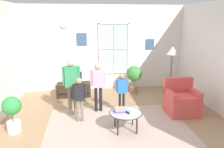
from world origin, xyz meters
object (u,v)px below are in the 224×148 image
coffee_table (126,114)px  book_stack (120,110)px  armchair (181,101)px  potted_plant_by_window (134,75)px  cup (131,111)px  tv_stand (74,90)px  person_blue_shirt (122,88)px  remote_near_books (127,112)px  television (73,77)px  person_black_shirt (79,95)px  floor_lamp (172,56)px  person_pink_shirt (98,81)px  potted_plant_corner (12,111)px  person_green_shirt (72,80)px

coffee_table → book_stack: bearing=157.6°
armchair → potted_plant_by_window: size_ratio=0.98×
armchair → cup: bearing=-152.9°
tv_stand → armchair: 3.21m
person_blue_shirt → remote_near_books: bearing=-93.5°
tv_stand → television: television is taller
cup → person_blue_shirt: person_blue_shirt is taller
person_black_shirt → floor_lamp: floor_lamp is taller
person_pink_shirt → floor_lamp: bearing=8.9°
coffee_table → person_black_shirt: bearing=151.0°
coffee_table → potted_plant_corner: 2.39m
potted_plant_corner → remote_near_books: bearing=-5.7°
television → coffee_table: television is taller
tv_stand → armchair: bearing=-30.4°
person_pink_shirt → television: bearing=118.8°
cup → person_pink_shirt: 1.34m
armchair → floor_lamp: size_ratio=0.53×
television → person_green_shirt: size_ratio=0.35×
book_stack → person_black_shirt: (-0.86, 0.50, 0.21)m
armchair → floor_lamp: 1.25m
potted_plant_corner → floor_lamp: floor_lamp is taller
armchair → person_green_shirt: person_green_shirt is taller
book_stack → potted_plant_corner: bearing=175.8°
person_black_shirt → floor_lamp: 2.77m
tv_stand → television: (0.00, -0.00, 0.40)m
coffee_table → cup: bearing=-26.6°
tv_stand → book_stack: (1.07, -2.28, 0.25)m
remote_near_books → floor_lamp: (1.53, 1.43, 0.94)m
person_pink_shirt → person_black_shirt: 0.73m
person_green_shirt → person_blue_shirt: bearing=-0.4°
cup → potted_plant_corner: potted_plant_corner is taller
television → book_stack: size_ratio=2.10×
television → remote_near_books: television is taller
television → potted_plant_by_window: 1.93m
person_green_shirt → person_blue_shirt: 1.28m
book_stack → armchair: bearing=21.0°
remote_near_books → floor_lamp: floor_lamp is taller
book_stack → remote_near_books: size_ratio=1.73×
armchair → coffee_table: size_ratio=1.22×
remote_near_books → potted_plant_corner: (-2.40, 0.24, 0.07)m
person_black_shirt → floor_lamp: (2.54, 0.86, 0.69)m
remote_near_books → potted_plant_by_window: bearing=73.6°
book_stack → person_black_shirt: size_ratio=0.23×
person_black_shirt → potted_plant_corner: bearing=-166.7°
person_black_shirt → book_stack: bearing=-29.9°
cup → remote_near_books: size_ratio=0.77×
potted_plant_corner → person_blue_shirt: bearing=16.7°
coffee_table → person_blue_shirt: person_blue_shirt is taller
television → remote_near_books: size_ratio=3.63×
potted_plant_corner → armchair: bearing=7.0°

